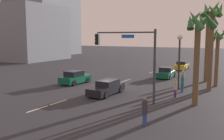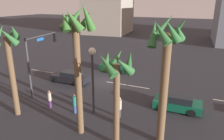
{
  "view_description": "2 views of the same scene",
  "coord_description": "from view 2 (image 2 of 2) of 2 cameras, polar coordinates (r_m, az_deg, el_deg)",
  "views": [
    {
      "loc": [
        23.52,
        14.18,
        5.38
      ],
      "look_at": [
        -0.34,
        0.28,
        1.8
      ],
      "focal_mm": 40.56,
      "sensor_mm": 36.0,
      "label": 1
    },
    {
      "loc": [
        -10.75,
        21.33,
        9.09
      ],
      "look_at": [
        -1.12,
        0.12,
        1.61
      ],
      "focal_mm": 34.18,
      "sensor_mm": 36.0,
      "label": 2
    }
  ],
  "objects": [
    {
      "name": "car_3",
      "position": [
        19.72,
        17.29,
        -8.41
      ],
      "size": [
        4.11,
        2.06,
        1.41
      ],
      "color": "#0F5138",
      "rests_on": "ground_plane"
    },
    {
      "name": "pedestrian_3",
      "position": [
        19.91,
        -16.33,
        -7.35
      ],
      "size": [
        0.34,
        0.34,
        1.64
      ],
      "color": "#59266B",
      "rests_on": "ground_plane"
    },
    {
      "name": "palm_tree_3",
      "position": [
        12.76,
        1.27,
        -1.76
      ],
      "size": [
        2.29,
        2.35,
        6.48
      ],
      "color": "brown",
      "rests_on": "ground_plane"
    },
    {
      "name": "lane_stripe_4",
      "position": [
        29.91,
        -16.31,
        -0.61
      ],
      "size": [
        2.21,
        0.14,
        0.01
      ],
      "primitive_type": "cube",
      "color": "silver",
      "rests_on": "ground_plane"
    },
    {
      "name": "pedestrian_1",
      "position": [
        18.46,
        -9.99,
        -8.72
      ],
      "size": [
        0.37,
        0.37,
        1.75
      ],
      "color": "#2D478C",
      "rests_on": "ground_plane"
    },
    {
      "name": "lane_stripe_1",
      "position": [
        23.28,
        27.81,
        -7.35
      ],
      "size": [
        1.94,
        0.14,
        0.01
      ],
      "primitive_type": "cube",
      "color": "silver",
      "rests_on": "ground_plane"
    },
    {
      "name": "lane_stripe_2",
      "position": [
        24.06,
        7.07,
        -4.51
      ],
      "size": [
        2.49,
        0.14,
        0.01
      ],
      "primitive_type": "cube",
      "color": "silver",
      "rests_on": "ground_plane"
    },
    {
      "name": "palm_tree_1",
      "position": [
        18.32,
        -26.22,
        4.43
      ],
      "size": [
        2.51,
        2.43,
        7.58
      ],
      "color": "brown",
      "rests_on": "ground_plane"
    },
    {
      "name": "ground_plane",
      "position": [
        25.56,
        -2.19,
        -3.04
      ],
      "size": [
        220.0,
        220.0,
        0.0
      ],
      "primitive_type": "plane",
      "color": "#28282D"
    },
    {
      "name": "palm_tree_2",
      "position": [
        13.22,
        14.15,
        3.47
      ],
      "size": [
        2.55,
        2.67,
        8.51
      ],
      "color": "brown",
      "rests_on": "ground_plane"
    },
    {
      "name": "pedestrian_0",
      "position": [
        17.58,
        2.03,
        -9.81
      ],
      "size": [
        0.36,
        0.36,
        1.78
      ],
      "color": "#333338",
      "rests_on": "ground_plane"
    },
    {
      "name": "car_1",
      "position": [
        25.5,
        -11.14,
        -1.92
      ],
      "size": [
        4.61,
        1.83,
        1.35
      ],
      "color": "black",
      "rests_on": "ground_plane"
    },
    {
      "name": "car_2",
      "position": [
        29.15,
        0.58,
        1.05
      ],
      "size": [
        4.05,
        1.99,
        1.51
      ],
      "color": "#0F5138",
      "rests_on": "ground_plane"
    },
    {
      "name": "streetlamp",
      "position": [
        17.22,
        -5.24,
        0.6
      ],
      "size": [
        0.56,
        0.56,
        5.67
      ],
      "color": "#2D2D33",
      "rests_on": "ground_plane"
    },
    {
      "name": "lane_stripe_3",
      "position": [
        24.91,
        1.2,
        -3.58
      ],
      "size": [
        2.59,
        0.14,
        0.01
      ],
      "primitive_type": "cube",
      "color": "silver",
      "rests_on": "ground_plane"
    },
    {
      "name": "traffic_signal",
      "position": [
        22.89,
        -18.91,
        4.31
      ],
      "size": [
        0.97,
        5.37,
        6.03
      ],
      "color": "#38383D",
      "rests_on": "ground_plane"
    },
    {
      "name": "palm_tree_0",
      "position": [
        13.83,
        -9.29,
        6.89
      ],
      "size": [
        2.22,
        2.42,
        9.13
      ],
      "color": "brown",
      "rests_on": "ground_plane"
    },
    {
      "name": "lane_stripe_5",
      "position": [
        31.29,
        -19.26,
        -0.09
      ],
      "size": [
        2.31,
        0.14,
        0.01
      ],
      "primitive_type": "cube",
      "color": "silver",
      "rests_on": "ground_plane"
    }
  ]
}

